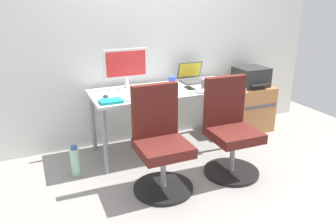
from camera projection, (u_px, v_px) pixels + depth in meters
name	position (u px, v px, depth m)	size (l,w,h in m)	color
ground_plane	(166.00, 148.00, 3.76)	(5.28, 5.28, 0.00)	gray
back_wall	(152.00, 29.00, 3.69)	(4.40, 0.04, 2.60)	silver
desk	(166.00, 95.00, 3.55)	(1.62, 0.67, 0.70)	silver
office_chair_left	(160.00, 144.00, 2.86)	(0.54, 0.54, 0.94)	black
office_chair_right	(230.00, 131.00, 3.14)	(0.54, 0.54, 0.94)	black
side_cabinet	(248.00, 107.00, 4.25)	(0.51, 0.49, 0.58)	#B77542
printer	(251.00, 77.00, 4.11)	(0.38, 0.40, 0.24)	#2D2D2D
water_bottle_on_floor	(75.00, 161.00, 3.14)	(0.09, 0.09, 0.31)	#A5D8B2
desktop_monitor	(126.00, 66.00, 3.47)	(0.48, 0.18, 0.43)	silver
open_laptop	(193.00, 77.00, 3.85)	(0.31, 0.29, 0.22)	#4C4C51
keyboard_by_monitor	(142.00, 98.00, 3.20)	(0.34, 0.12, 0.02)	silver
keyboard_by_laptop	(211.00, 90.00, 3.46)	(0.34, 0.12, 0.02)	#B7B7B7
mouse_by_monitor	(106.00, 97.00, 3.21)	(0.06, 0.10, 0.03)	#2D2D2D
mouse_by_laptop	(227.00, 85.00, 3.64)	(0.06, 0.10, 0.03)	#B7B7B7
coffee_mug	(172.00, 81.00, 3.69)	(0.08, 0.08, 0.09)	blue
pen_cup	(204.00, 84.00, 3.53)	(0.07, 0.07, 0.10)	slate
phone_near_monitor	(190.00, 88.00, 3.56)	(0.07, 0.14, 0.01)	black
notebook	(111.00, 101.00, 3.08)	(0.21, 0.15, 0.03)	teal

